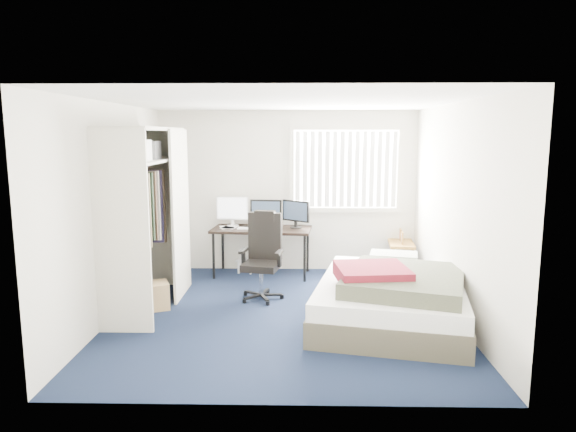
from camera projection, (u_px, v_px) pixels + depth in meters
The scene contains 10 objects.
ground at pixel (284, 314), 6.16m from camera, with size 4.20×4.20×0.00m, color black.
room_shell at pixel (283, 189), 5.93m from camera, with size 4.20×4.20×4.20m.
window_assembly at pixel (346, 169), 7.91m from camera, with size 1.72×0.09×1.32m.
closet at pixel (147, 199), 6.25m from camera, with size 0.64×1.84×2.22m.
desk at pixel (262, 226), 7.78m from camera, with size 1.54×0.83×1.19m.
office_chair at pixel (263, 265), 6.73m from camera, with size 0.63×0.63×1.14m.
footstool at pixel (246, 262), 7.98m from camera, with size 0.30×0.26×0.22m.
nightstand at pixel (401, 246), 7.88m from camera, with size 0.44×0.77×0.68m.
bed at pixel (392, 296), 5.91m from camera, with size 2.05×2.47×0.71m.
pine_box at pixel (150, 296), 6.33m from camera, with size 0.43×0.32×0.32m, color tan.
Camera 1 is at (0.18, -5.90, 2.14)m, focal length 32.00 mm.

